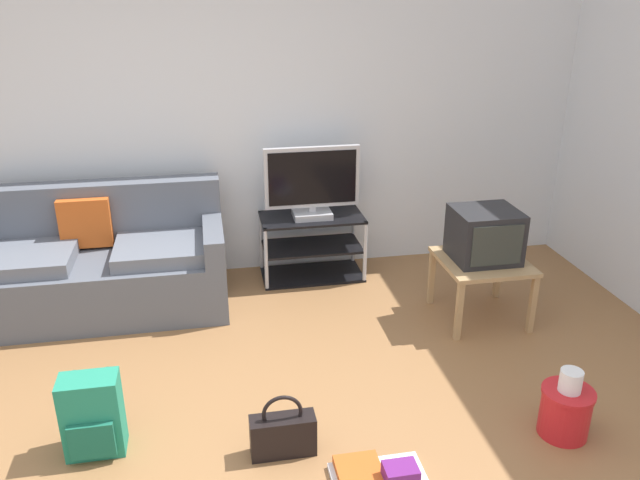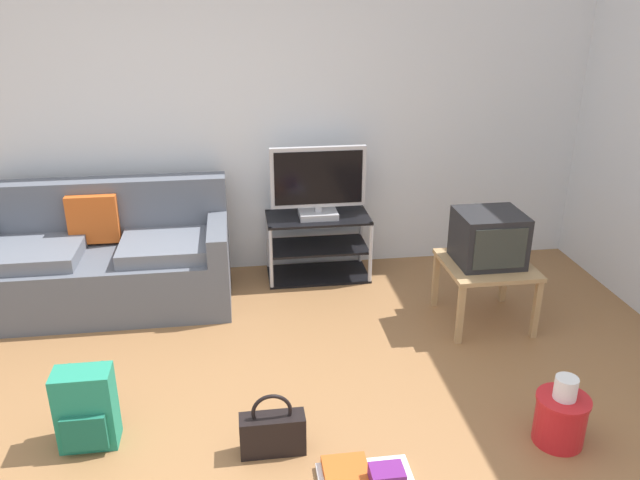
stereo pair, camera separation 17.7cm
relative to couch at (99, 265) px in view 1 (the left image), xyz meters
The scene contains 11 objects.
ground_plane 2.12m from the couch, 66.29° to the right, with size 9.00×9.80×0.02m, color olive.
wall_back 1.42m from the couch, 32.55° to the left, with size 9.00×0.10×2.70m, color silver.
couch is the anchor object (origin of this frame).
tv_stand 1.63m from the couch, ahead, with size 0.81×0.42×0.52m.
flat_tv 1.69m from the couch, ahead, with size 0.74×0.22×0.57m.
side_table 2.74m from the couch, 14.01° to the right, with size 0.59×0.59×0.45m.
crt_tv 2.76m from the couch, 13.68° to the right, with size 0.43×0.40×0.36m.
backpack 1.63m from the couch, 84.30° to the right, with size 0.29×0.24×0.44m.
handbag 2.13m from the couch, 58.78° to the right, with size 0.33×0.12×0.35m.
cleaning_bucket 3.24m from the couch, 36.87° to the right, with size 0.28×0.28×0.39m.
floor_tray 2.64m from the couch, 54.49° to the right, with size 0.46×0.34×0.14m.
Camera 1 is at (-0.03, -2.47, 2.24)m, focal length 35.38 mm.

